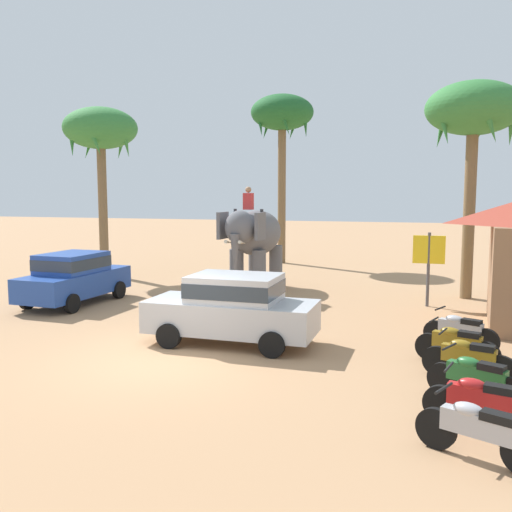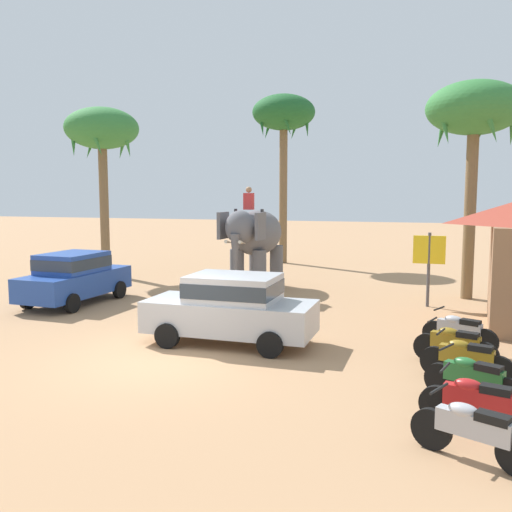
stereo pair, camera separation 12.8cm
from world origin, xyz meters
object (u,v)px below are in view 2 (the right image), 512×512
object	(u,v)px
car_sedan_foreground	(231,306)
motorcycle_end_of_row	(459,331)
signboard_yellow	(429,255)
motorcycle_nearest_camera	(473,430)
palm_tree_near_hut	(284,118)
palm_tree_behind_elephant	(102,133)
elephant_with_mahout	(255,238)
motorcycle_far_in_row	(455,344)
car_parked_far_side	(74,276)
motorcycle_second_in_row	(477,402)
motorcycle_mid_row	(473,378)
motorcycle_fourth_in_row	(466,358)
palm_tree_left_of_road	(474,114)

from	to	relation	value
car_sedan_foreground	motorcycle_end_of_row	world-z (taller)	car_sedan_foreground
car_sedan_foreground	signboard_yellow	bearing A→B (deg)	52.77
motorcycle_nearest_camera	palm_tree_near_hut	distance (m)	22.91
motorcycle_end_of_row	palm_tree_behind_elephant	bearing A→B (deg)	150.60
car_sedan_foreground	motorcycle_nearest_camera	distance (m)	7.03
elephant_with_mahout	motorcycle_far_in_row	xyz separation A→B (m)	(6.80, -7.63, -1.53)
palm_tree_near_hut	signboard_yellow	size ratio (longest dim) A/B	3.59
car_parked_far_side	motorcycle_second_in_row	bearing A→B (deg)	-29.61
palm_tree_behind_elephant	car_parked_far_side	bearing A→B (deg)	-66.86
car_sedan_foreground	motorcycle_nearest_camera	bearing A→B (deg)	-42.60
motorcycle_mid_row	palm_tree_near_hut	size ratio (longest dim) A/B	0.19
elephant_with_mahout	palm_tree_behind_elephant	distance (m)	8.85
motorcycle_fourth_in_row	motorcycle_far_in_row	bearing A→B (deg)	99.03
car_parked_far_side	car_sedan_foreground	bearing A→B (deg)	-25.43
motorcycle_second_in_row	elephant_with_mahout	bearing A→B (deg)	122.32
palm_tree_left_of_road	motorcycle_second_in_row	bearing A→B (deg)	-92.91
motorcycle_end_of_row	motorcycle_fourth_in_row	bearing A→B (deg)	-89.74
motorcycle_far_in_row	palm_tree_left_of_road	xyz separation A→B (m)	(0.76, 8.13, 5.84)
car_parked_far_side	palm_tree_left_of_road	bearing A→B (deg)	20.76
motorcycle_mid_row	motorcycle_end_of_row	size ratio (longest dim) A/B	0.99
motorcycle_nearest_camera	palm_tree_left_of_road	bearing A→B (deg)	86.70
motorcycle_mid_row	motorcycle_far_in_row	distance (m)	2.24
car_sedan_foreground	motorcycle_nearest_camera	xyz separation A→B (m)	(5.17, -4.75, -0.46)
signboard_yellow	motorcycle_second_in_row	bearing A→B (deg)	-85.76
motorcycle_end_of_row	palm_tree_left_of_road	world-z (taller)	palm_tree_left_of_road
signboard_yellow	motorcycle_mid_row	bearing A→B (deg)	-85.00
car_parked_far_side	motorcycle_fourth_in_row	xyz separation A→B (m)	(11.91, -4.40, -0.46)
motorcycle_second_in_row	palm_tree_near_hut	xyz separation A→B (m)	(-7.96, 19.25, 6.99)
palm_tree_left_of_road	palm_tree_near_hut	bearing A→B (deg)	137.87
car_sedan_foreground	motorcycle_end_of_row	distance (m)	5.40
motorcycle_end_of_row	palm_tree_behind_elephant	size ratio (longest dim) A/B	0.23
car_parked_far_side	motorcycle_fourth_in_row	world-z (taller)	car_parked_far_side
motorcycle_second_in_row	palm_tree_near_hut	size ratio (longest dim) A/B	0.20
car_parked_far_side	palm_tree_near_hut	size ratio (longest dim) A/B	0.49
car_parked_far_side	motorcycle_end_of_row	world-z (taller)	car_parked_far_side
elephant_with_mahout	palm_tree_behind_elephant	world-z (taller)	palm_tree_behind_elephant
motorcycle_fourth_in_row	palm_tree_behind_elephant	size ratio (longest dim) A/B	0.24
motorcycle_end_of_row	palm_tree_behind_elephant	xyz separation A→B (m)	(-14.48, 8.16, 5.80)
car_parked_far_side	motorcycle_second_in_row	xyz separation A→B (m)	(11.92, -6.78, -0.46)
elephant_with_mahout	palm_tree_near_hut	size ratio (longest dim) A/B	0.46
motorcycle_mid_row	palm_tree_near_hut	bearing A→B (deg)	113.83
motorcycle_mid_row	signboard_yellow	xyz separation A→B (m)	(-0.75, 8.51, 1.22)
motorcycle_nearest_camera	motorcycle_fourth_in_row	distance (m)	3.50
motorcycle_second_in_row	motorcycle_far_in_row	size ratio (longest dim) A/B	1.02
car_sedan_foreground	motorcycle_fourth_in_row	size ratio (longest dim) A/B	2.35
palm_tree_behind_elephant	palm_tree_left_of_road	size ratio (longest dim) A/B	0.99
elephant_with_mahout	motorcycle_second_in_row	distance (m)	13.13
elephant_with_mahout	palm_tree_behind_elephant	bearing A→B (deg)	166.62
motorcycle_far_in_row	signboard_yellow	distance (m)	6.43
car_parked_far_side	motorcycle_nearest_camera	xyz separation A→B (m)	(11.78, -7.90, -0.46)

